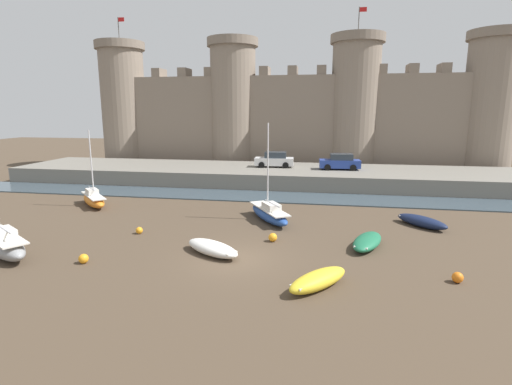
{
  "coord_description": "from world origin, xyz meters",
  "views": [
    {
      "loc": [
        4.42,
        -19.09,
        7.64
      ],
      "look_at": [
        0.11,
        5.15,
        2.5
      ],
      "focal_mm": 28.0,
      "sensor_mm": 36.0,
      "label": 1
    }
  ],
  "objects": [
    {
      "name": "sailboat_near_channel_left",
      "position": [
        -13.94,
        9.44,
        0.56
      ],
      "size": [
        4.1,
        4.14,
        6.08
      ],
      "color": "orange",
      "rests_on": "ground"
    },
    {
      "name": "car_quay_east",
      "position": [
        5.81,
        22.46,
        2.35
      ],
      "size": [
        4.19,
        2.07,
        1.62
      ],
      "color": "#263F99",
      "rests_on": "quay_road"
    },
    {
      "name": "water_channel",
      "position": [
        0.0,
        15.13,
        0.05
      ],
      "size": [
        80.0,
        4.5,
        0.1
      ],
      "primitive_type": "cube",
      "color": "#3D4C56",
      "rests_on": "ground"
    },
    {
      "name": "mooring_buoy_near_shore",
      "position": [
        -6.97,
        3.21,
        0.22
      ],
      "size": [
        0.43,
        0.43,
        0.43
      ],
      "primitive_type": "sphere",
      "color": "orange",
      "rests_on": "ground"
    },
    {
      "name": "rowboat_foreground_centre",
      "position": [
        6.85,
        3.13,
        0.35
      ],
      "size": [
        2.42,
        3.79,
        0.67
      ],
      "color": "#1E6B47",
      "rests_on": "ground"
    },
    {
      "name": "car_quay_centre_east",
      "position": [
        -1.06,
        23.1,
        2.35
      ],
      "size": [
        4.19,
        2.07,
        1.62
      ],
      "color": "silver",
      "rests_on": "quay_road"
    },
    {
      "name": "mooring_buoy_mid_mud",
      "position": [
        -7.5,
        -1.87,
        0.25
      ],
      "size": [
        0.49,
        0.49,
        0.49
      ],
      "primitive_type": "sphere",
      "color": "orange",
      "rests_on": "ground"
    },
    {
      "name": "sailboat_midflat_centre",
      "position": [
        -12.36,
        -1.57,
        0.64
      ],
      "size": [
        5.27,
        4.11,
        5.32
      ],
      "color": "gray",
      "rests_on": "ground"
    },
    {
      "name": "rowboat_midflat_right",
      "position": [
        4.25,
        -2.69,
        0.4
      ],
      "size": [
        3.03,
        3.38,
        0.77
      ],
      "color": "yellow",
      "rests_on": "ground"
    },
    {
      "name": "quay_road",
      "position": [
        0.0,
        22.38,
        0.79
      ],
      "size": [
        57.28,
        10.0,
        1.57
      ],
      "primitive_type": "cube",
      "color": "slate",
      "rests_on": "ground"
    },
    {
      "name": "rowboat_foreground_left",
      "position": [
        10.8,
        7.96,
        0.37
      ],
      "size": [
        3.37,
        3.53,
        0.7
      ],
      "color": "#141E3D",
      "rests_on": "ground"
    },
    {
      "name": "ground_plane",
      "position": [
        0.0,
        0.0,
        0.0
      ],
      "size": [
        160.0,
        160.0,
        0.0
      ],
      "primitive_type": "plane",
      "color": "#4C3D2D"
    },
    {
      "name": "castle",
      "position": [
        -0.0,
        31.68,
        7.29
      ],
      "size": [
        51.62,
        6.34,
        19.25
      ],
      "color": "gray",
      "rests_on": "ground"
    },
    {
      "name": "sailboat_near_channel_right",
      "position": [
        0.62,
        7.56,
        0.55
      ],
      "size": [
        3.93,
        5.29,
        6.76
      ],
      "color": "#234793",
      "rests_on": "ground"
    },
    {
      "name": "rowboat_foreground_right",
      "position": [
        -1.44,
        0.49,
        0.37
      ],
      "size": [
        3.77,
        3.03,
        0.71
      ],
      "color": "silver",
      "rests_on": "ground"
    },
    {
      "name": "mooring_buoy_near_channel",
      "position": [
        1.47,
        3.17,
        0.26
      ],
      "size": [
        0.51,
        0.51,
        0.51
      ],
      "primitive_type": "sphere",
      "color": "orange",
      "rests_on": "ground"
    },
    {
      "name": "mooring_buoy_off_centre",
      "position": [
        10.41,
        -1.03,
        0.25
      ],
      "size": [
        0.5,
        0.5,
        0.5
      ],
      "primitive_type": "sphere",
      "color": "orange",
      "rests_on": "ground"
    }
  ]
}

